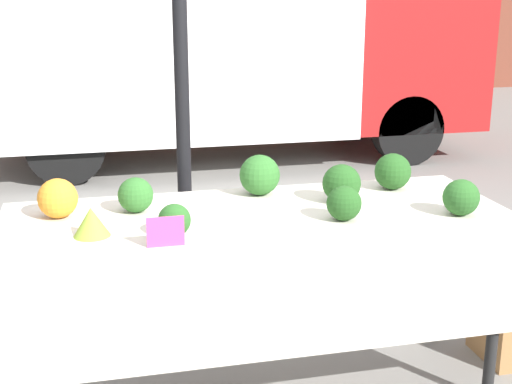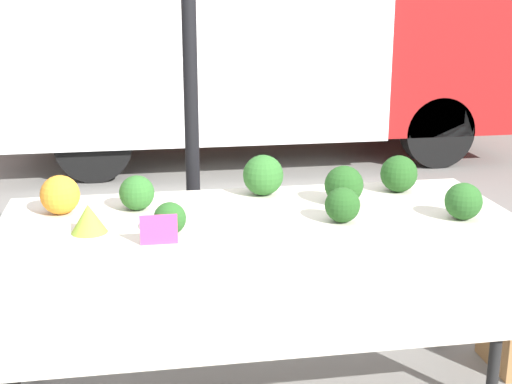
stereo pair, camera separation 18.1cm
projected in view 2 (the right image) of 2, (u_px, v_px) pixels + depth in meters
name	position (u px, v px, depth m)	size (l,w,h in m)	color
tent_pole	(190.00, 68.00, 3.41)	(0.07, 0.07, 2.73)	black
parked_truck	(243.00, 24.00, 7.23)	(5.02, 1.86, 2.61)	white
market_table	(259.00, 242.00, 2.91)	(2.05, 0.70, 0.85)	beige
orange_cauliflower	(60.00, 195.00, 2.87)	(0.16, 0.16, 0.16)	orange
romanesco_head	(89.00, 219.00, 2.66)	(0.14, 0.14, 0.11)	#93B238
broccoli_head_0	(263.00, 175.00, 3.14)	(0.18, 0.18, 0.18)	#2D6628
broccoli_head_1	(399.00, 174.00, 3.19)	(0.17, 0.17, 0.17)	#23511E
broccoli_head_2	(137.00, 193.00, 2.93)	(0.14, 0.14, 0.14)	#2D6628
broccoli_head_3	(463.00, 201.00, 2.81)	(0.15, 0.15, 0.15)	#285B23
broccoli_head_4	(170.00, 218.00, 2.64)	(0.12, 0.12, 0.12)	#285B23
broccoli_head_5	(342.00, 205.00, 2.77)	(0.14, 0.14, 0.14)	#23511E
broccoli_head_6	(344.00, 185.00, 3.01)	(0.16, 0.16, 0.16)	#23511E
price_sign	(159.00, 230.00, 2.53)	(0.13, 0.01, 0.11)	#EF4793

